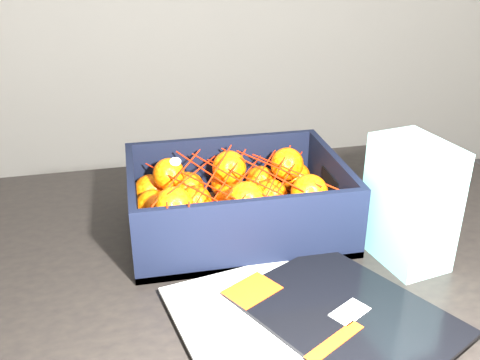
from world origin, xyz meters
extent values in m
cube|color=black|center=(-0.06, -0.07, 0.73)|extent=(1.22, 0.82, 0.04)
cylinder|color=black|center=(0.49, 0.28, 0.35)|extent=(0.06, 0.06, 0.71)
cube|color=silver|center=(-0.04, -0.27, 0.75)|extent=(0.25, 0.31, 0.01)
cube|color=silver|center=(-0.09, -0.27, 0.76)|extent=(0.26, 0.32, 0.01)
cube|color=black|center=(0.03, -0.27, 0.77)|extent=(0.32, 0.35, 0.01)
cube|color=#FF400D|center=(-0.09, -0.20, 0.77)|extent=(0.09, 0.09, 0.00)
cube|color=white|center=(0.04, -0.27, 0.77)|extent=(0.06, 0.06, 0.00)
cube|color=#FF400D|center=(-0.01, -0.32, 0.77)|extent=(0.10, 0.07, 0.00)
cube|color=olive|center=(-0.07, 0.01, 0.76)|extent=(0.37, 0.28, 0.01)
cube|color=black|center=(-0.07, 0.15, 0.81)|extent=(0.37, 0.01, 0.13)
cube|color=black|center=(-0.07, -0.12, 0.81)|extent=(0.37, 0.01, 0.13)
cube|color=black|center=(-0.25, 0.01, 0.81)|extent=(0.01, 0.25, 0.13)
cube|color=black|center=(0.11, 0.01, 0.81)|extent=(0.01, 0.25, 0.13)
sphere|color=#FC5905|center=(-0.21, -0.08, 0.79)|extent=(0.06, 0.06, 0.06)
sphere|color=#FC5905|center=(-0.21, -0.02, 0.79)|extent=(0.06, 0.06, 0.06)
sphere|color=#FC5905|center=(-0.21, 0.04, 0.79)|extent=(0.06, 0.06, 0.06)
sphere|color=#FC5905|center=(-0.21, 0.11, 0.79)|extent=(0.06, 0.06, 0.06)
sphere|color=#FC5905|center=(-0.13, -0.09, 0.79)|extent=(0.06, 0.06, 0.06)
sphere|color=#FC5905|center=(-0.14, -0.02, 0.79)|extent=(0.06, 0.06, 0.06)
sphere|color=#FC5905|center=(-0.13, 0.05, 0.79)|extent=(0.06, 0.06, 0.06)
sphere|color=#FC5905|center=(-0.14, 0.11, 0.79)|extent=(0.06, 0.06, 0.06)
sphere|color=#FC5905|center=(-0.07, -0.08, 0.79)|extent=(0.06, 0.06, 0.06)
sphere|color=#FC5905|center=(-0.07, -0.02, 0.79)|extent=(0.06, 0.06, 0.06)
sphere|color=#FC5905|center=(-0.07, 0.04, 0.79)|extent=(0.06, 0.06, 0.06)
sphere|color=#FC5905|center=(-0.07, 0.11, 0.79)|extent=(0.06, 0.06, 0.06)
sphere|color=#FC5905|center=(0.01, -0.09, 0.79)|extent=(0.06, 0.06, 0.06)
sphere|color=#FC5905|center=(0.00, -0.02, 0.79)|extent=(0.06, 0.06, 0.06)
sphere|color=#FC5905|center=(0.00, 0.04, 0.79)|extent=(0.06, 0.06, 0.06)
sphere|color=#FC5905|center=(0.00, 0.11, 0.79)|extent=(0.06, 0.06, 0.06)
sphere|color=#FC5905|center=(0.08, -0.08, 0.79)|extent=(0.06, 0.06, 0.06)
sphere|color=#FC5905|center=(0.08, -0.02, 0.79)|extent=(0.06, 0.06, 0.06)
sphere|color=#FC5905|center=(0.07, 0.05, 0.79)|extent=(0.06, 0.06, 0.06)
sphere|color=#FC5905|center=(0.07, 0.11, 0.79)|extent=(0.06, 0.06, 0.06)
sphere|color=#FC5905|center=(-0.18, -0.05, 0.84)|extent=(0.06, 0.06, 0.06)
sphere|color=#FC5905|center=(-0.18, 0.07, 0.84)|extent=(0.06, 0.06, 0.06)
sphere|color=#FC5905|center=(-0.06, -0.06, 0.84)|extent=(0.06, 0.06, 0.06)
sphere|color=#FC5905|center=(-0.07, 0.08, 0.84)|extent=(0.06, 0.06, 0.06)
sphere|color=#FC5905|center=(0.05, -0.05, 0.84)|extent=(0.06, 0.06, 0.06)
sphere|color=#FC5905|center=(0.04, 0.07, 0.84)|extent=(0.06, 0.06, 0.06)
cylinder|color=red|center=(-0.17, 0.02, 0.85)|extent=(0.10, 0.19, 0.01)
cylinder|color=red|center=(-0.14, 0.01, 0.85)|extent=(0.10, 0.19, 0.01)
cylinder|color=red|center=(-0.11, 0.02, 0.86)|extent=(0.10, 0.19, 0.02)
cylinder|color=red|center=(-0.08, 0.01, 0.86)|extent=(0.10, 0.19, 0.01)
cylinder|color=red|center=(-0.05, 0.01, 0.85)|extent=(0.10, 0.19, 0.01)
cylinder|color=red|center=(-0.02, 0.02, 0.86)|extent=(0.10, 0.19, 0.01)
cylinder|color=red|center=(0.01, 0.01, 0.86)|extent=(0.10, 0.19, 0.01)
cylinder|color=red|center=(0.03, 0.01, 0.86)|extent=(0.10, 0.19, 0.01)
cylinder|color=red|center=(-0.17, 0.02, 0.86)|extent=(0.10, 0.19, 0.01)
cylinder|color=red|center=(-0.14, 0.02, 0.86)|extent=(0.10, 0.19, 0.03)
cylinder|color=red|center=(-0.11, 0.01, 0.86)|extent=(0.10, 0.19, 0.03)
cylinder|color=red|center=(-0.08, 0.01, 0.86)|extent=(0.10, 0.19, 0.02)
cylinder|color=red|center=(-0.05, 0.01, 0.86)|extent=(0.10, 0.19, 0.02)
cylinder|color=red|center=(-0.02, 0.01, 0.86)|extent=(0.10, 0.19, 0.01)
cylinder|color=red|center=(0.01, 0.00, 0.86)|extent=(0.10, 0.19, 0.02)
cylinder|color=red|center=(0.03, 0.02, 0.85)|extent=(0.10, 0.19, 0.02)
cylinder|color=red|center=(-0.20, -0.11, 0.85)|extent=(0.00, 0.03, 0.09)
cylinder|color=red|center=(-0.17, -0.11, 0.85)|extent=(0.01, 0.04, 0.08)
cube|color=white|center=(0.18, -0.13, 0.85)|extent=(0.11, 0.15, 0.20)
camera|label=1|loc=(-0.23, -0.83, 1.26)|focal=41.03mm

